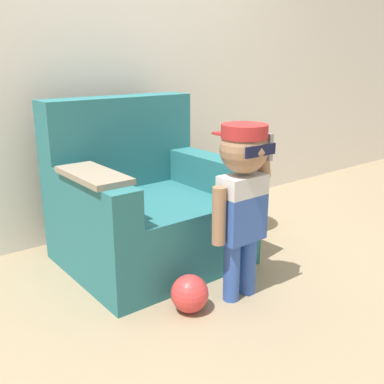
% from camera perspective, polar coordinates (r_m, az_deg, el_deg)
% --- Properties ---
extents(ground_plane, '(10.00, 10.00, 0.00)m').
position_cam_1_polar(ground_plane, '(2.79, -1.97, -8.12)').
color(ground_plane, '#998466').
extents(wall_back, '(10.00, 0.05, 2.60)m').
position_cam_1_polar(wall_back, '(3.12, -10.25, 18.86)').
color(wall_back, silver).
rests_on(wall_back, ground_plane).
extents(armchair, '(0.97, 0.87, 0.95)m').
position_cam_1_polar(armchair, '(2.67, -6.06, -1.68)').
color(armchair, '#286B70').
rests_on(armchair, ground_plane).
extents(person_child, '(0.36, 0.27, 0.88)m').
position_cam_1_polar(person_child, '(2.14, 6.41, 0.81)').
color(person_child, '#3356AD').
rests_on(person_child, ground_plane).
extents(side_table, '(0.38, 0.38, 0.42)m').
position_cam_1_polar(side_table, '(3.12, 5.75, -0.35)').
color(side_table, white).
rests_on(side_table, ground_plane).
extents(toy_ball, '(0.18, 0.18, 0.18)m').
position_cam_1_polar(toy_ball, '(2.19, -0.30, -12.78)').
color(toy_ball, '#D13838').
rests_on(toy_ball, ground_plane).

